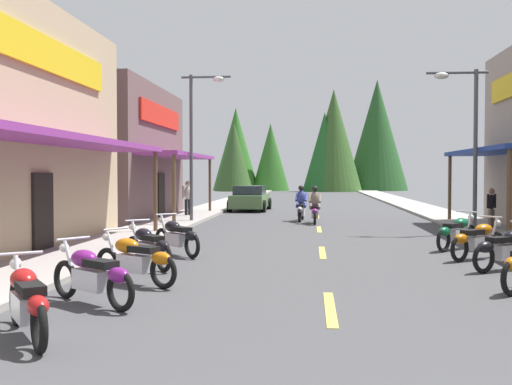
{
  "coord_description": "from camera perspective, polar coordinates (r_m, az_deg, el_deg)",
  "views": [
    {
      "loc": [
        -0.29,
        -1.14,
        2.08
      ],
      "look_at": [
        -3.25,
        30.76,
        1.06
      ],
      "focal_mm": 41.99,
      "sensor_mm": 36.0,
      "label": 1
    }
  ],
  "objects": [
    {
      "name": "motorcycle_parked_left_1",
      "position": [
        9.86,
        -15.31,
        -7.53
      ],
      "size": [
        1.8,
        1.32,
        1.04
      ],
      "rotation": [
        0.0,
        0.0,
        2.52
      ],
      "color": "black",
      "rests_on": "ground"
    },
    {
      "name": "sidewalk_left",
      "position": [
        28.7,
        -6.31,
        -2.22
      ],
      "size": [
        2.31,
        83.82,
        0.12
      ],
      "primitive_type": "cube",
      "color": "#9E9991",
      "rests_on": "ground"
    },
    {
      "name": "streetlamp_right",
      "position": [
        21.82,
        19.36,
        6.02
      ],
      "size": [
        2.07,
        0.3,
        5.63
      ],
      "color": "#474C51",
      "rests_on": "ground"
    },
    {
      "name": "motorcycle_parked_left_4",
      "position": [
        15.36,
        -7.54,
        -4.14
      ],
      "size": [
        1.55,
        1.62,
        1.04
      ],
      "rotation": [
        0.0,
        0.0,
        2.33
      ],
      "color": "black",
      "rests_on": "ground"
    },
    {
      "name": "treeline_backdrop",
      "position": [
        72.37,
        6.34,
        4.59
      ],
      "size": [
        23.87,
        11.37,
        13.61
      ],
      "color": "#305023",
      "rests_on": "ground"
    },
    {
      "name": "rider_cruising_lead",
      "position": [
        24.92,
        5.63,
        -1.47
      ],
      "size": [
        0.6,
        2.14,
        1.57
      ],
      "rotation": [
        0.0,
        0.0,
        1.57
      ],
      "color": "black",
      "rests_on": "ground"
    },
    {
      "name": "motorcycle_parked_left_0",
      "position": [
        8.14,
        -20.97,
        -9.58
      ],
      "size": [
        1.35,
        1.78,
        1.04
      ],
      "rotation": [
        0.0,
        0.0,
        2.21
      ],
      "color": "black",
      "rests_on": "ground"
    },
    {
      "name": "streetlamp_left",
      "position": [
        25.19,
        -5.51,
        6.25
      ],
      "size": [
        2.07,
        0.3,
        6.19
      ],
      "color": "#474C51",
      "rests_on": "ground"
    },
    {
      "name": "motorcycle_parked_left_2",
      "position": [
        11.46,
        -11.42,
        -6.2
      ],
      "size": [
        1.9,
        1.17,
        1.04
      ],
      "rotation": [
        0.0,
        0.0,
        2.61
      ],
      "color": "black",
      "rests_on": "ground"
    },
    {
      "name": "parked_car_curbside",
      "position": [
        33.43,
        -0.57,
        -0.57
      ],
      "size": [
        2.17,
        4.35,
        1.4
      ],
      "rotation": [
        0.0,
        0.0,
        1.54
      ],
      "color": "#4C723F",
      "rests_on": "ground"
    },
    {
      "name": "motorcycle_parked_right_4",
      "position": [
        13.91,
        22.76,
        -4.89
      ],
      "size": [
        1.8,
        1.32,
        1.04
      ],
      "rotation": [
        0.0,
        0.0,
        0.62
      ],
      "color": "black",
      "rests_on": "ground"
    },
    {
      "name": "motorcycle_parked_right_5",
      "position": [
        15.4,
        20.39,
        -4.23
      ],
      "size": [
        1.68,
        1.48,
        1.04
      ],
      "rotation": [
        0.0,
        0.0,
        0.72
      ],
      "color": "black",
      "rests_on": "ground"
    },
    {
      "name": "motorcycle_parked_left_3",
      "position": [
        13.42,
        -10.23,
        -5.02
      ],
      "size": [
        1.5,
        1.66,
        1.04
      ],
      "rotation": [
        0.0,
        0.0,
        2.3
      ],
      "color": "black",
      "rests_on": "ground"
    },
    {
      "name": "motorcycle_parked_right_6",
      "position": [
        17.19,
        18.59,
        -3.59
      ],
      "size": [
        1.48,
        1.68,
        1.04
      ],
      "rotation": [
        0.0,
        0.0,
        0.86
      ],
      "color": "black",
      "rests_on": "ground"
    },
    {
      "name": "pedestrian_browsing",
      "position": [
        28.4,
        -6.52,
        -0.37
      ],
      "size": [
        0.45,
        0.43,
        1.72
      ],
      "rotation": [
        0.0,
        0.0,
        2.3
      ],
      "color": "black",
      "rests_on": "ground"
    },
    {
      "name": "sidewalk_right",
      "position": [
        28.83,
        18.02,
        -2.29
      ],
      "size": [
        2.31,
        83.82,
        0.12
      ],
      "primitive_type": "cube",
      "color": "#9E9991",
      "rests_on": "ground"
    },
    {
      "name": "rider_cruising_trailing",
      "position": [
        26.14,
        4.32,
        -1.31
      ],
      "size": [
        0.6,
        2.14,
        1.57
      ],
      "rotation": [
        0.0,
        0.0,
        1.5
      ],
      "color": "black",
      "rests_on": "ground"
    },
    {
      "name": "pedestrian_strolling",
      "position": [
        23.34,
        21.51,
        -1.24
      ],
      "size": [
        0.44,
        0.44,
        1.55
      ],
      "rotation": [
        0.0,
        0.0,
        2.34
      ],
      "color": "#726659",
      "rests_on": "ground"
    },
    {
      "name": "centerline_dashes",
      "position": [
        31.9,
        5.81,
        -1.91
      ],
      "size": [
        0.16,
        58.81,
        0.01
      ],
      "color": "#E0C64C",
      "rests_on": "ground"
    },
    {
      "name": "storefront_left_far",
      "position": [
        29.06,
        -16.67,
        3.6
      ],
      "size": [
        9.74,
        9.63,
        6.04
      ],
      "color": "brown",
      "rests_on": "ground"
    },
    {
      "name": "ground",
      "position": [
        28.13,
        5.88,
        -2.53
      ],
      "size": [
        9.8,
        83.82,
        0.1
      ],
      "primitive_type": "cube",
      "color": "#424244"
    }
  ]
}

